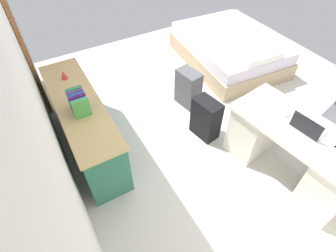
{
  "coord_description": "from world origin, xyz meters",
  "views": [
    {
      "loc": [
        -2.08,
        1.93,
        2.7
      ],
      "look_at": [
        -0.34,
        0.93,
        0.6
      ],
      "focal_mm": 28.42,
      "sensor_mm": 36.0,
      "label": 1
    }
  ],
  "objects": [
    {
      "name": "desk",
      "position": [
        -1.17,
        -0.17,
        0.38
      ],
      "size": [
        1.52,
        0.85,
        0.73
      ],
      "color": "silver",
      "rests_on": "ground_plane"
    },
    {
      "name": "laptop",
      "position": [
        -1.2,
        -0.18,
        0.78
      ],
      "size": [
        0.34,
        0.26,
        0.21
      ],
      "color": "#B7B7BC",
      "rests_on": "desk"
    },
    {
      "name": "suitcase_spare_grey",
      "position": [
        0.43,
        0.15,
        0.28
      ],
      "size": [
        0.39,
        0.28,
        0.56
      ],
      "primitive_type": "cube",
      "rotation": [
        0.0,
        0.0,
        0.17
      ],
      "color": "#4C4C51",
      "rests_on": "ground_plane"
    },
    {
      "name": "computer_mouse",
      "position": [
        -0.94,
        -0.18,
        0.74
      ],
      "size": [
        0.07,
        0.11,
        0.03
      ],
      "primitive_type": "ellipsoid",
      "rotation": [
        0.0,
        0.0,
        0.14
      ],
      "color": "white",
      "rests_on": "desk"
    },
    {
      "name": "book_row",
      "position": [
        0.19,
        1.7,
        0.86
      ],
      "size": [
        0.24,
        0.17,
        0.23
      ],
      "color": "green",
      "rests_on": "credenza"
    },
    {
      "name": "wall_back",
      "position": [
        0.0,
        2.08,
        1.43
      ],
      "size": [
        4.46,
        0.1,
        2.86
      ],
      "primitive_type": "cube",
      "color": "silver",
      "rests_on": "ground_plane"
    },
    {
      "name": "bed",
      "position": [
        1.03,
        -1.1,
        0.24
      ],
      "size": [
        2.0,
        1.54,
        0.58
      ],
      "color": "tan",
      "rests_on": "ground_plane"
    },
    {
      "name": "door_wooden",
      "position": [
        1.68,
        2.0,
        1.02
      ],
      "size": [
        0.88,
        0.05,
        2.04
      ],
      "primitive_type": "cube",
      "color": "brown",
      "rests_on": "ground_plane"
    },
    {
      "name": "suitcase_black",
      "position": [
        -0.21,
        0.29,
        0.28
      ],
      "size": [
        0.39,
        0.28,
        0.57
      ],
      "primitive_type": "cube",
      "rotation": [
        0.0,
        0.0,
        0.17
      ],
      "color": "black",
      "rests_on": "ground_plane"
    },
    {
      "name": "credenza",
      "position": [
        0.36,
        1.69,
        0.38
      ],
      "size": [
        1.8,
        0.48,
        0.76
      ],
      "color": "#2D7056",
      "rests_on": "ground_plane"
    },
    {
      "name": "figurine_small",
      "position": [
        0.85,
        1.7,
        0.81
      ],
      "size": [
        0.08,
        0.08,
        0.11
      ],
      "primitive_type": "cone",
      "color": "red",
      "rests_on": "credenza"
    },
    {
      "name": "ground_plane",
      "position": [
        0.0,
        0.0,
        0.0
      ],
      "size": [
        5.46,
        5.46,
        0.0
      ],
      "primitive_type": "plane",
      "color": "beige"
    }
  ]
}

